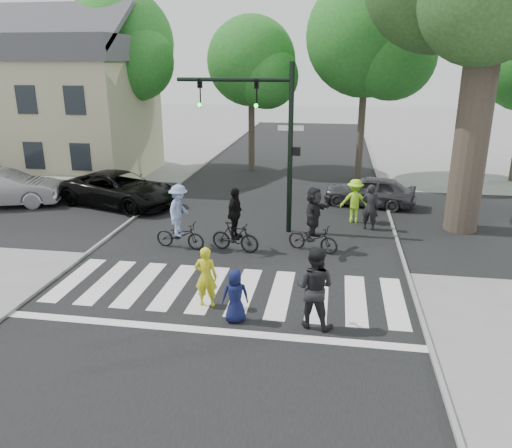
{
  "coord_description": "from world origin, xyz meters",
  "views": [
    {
      "loc": [
        2.81,
        -11.19,
        6.02
      ],
      "look_at": [
        0.5,
        3.0,
        1.3
      ],
      "focal_mm": 35.0,
      "sensor_mm": 36.0,
      "label": 1
    }
  ],
  "objects_px": {
    "traffic_signal": "(267,125)",
    "cyclist_right": "(314,223)",
    "cyclist_mid": "(235,226)",
    "cyclist_left": "(179,221)",
    "car_suv": "(120,189)",
    "pedestrian_adult": "(314,287)",
    "pedestrian_child": "(235,296)",
    "car_silver": "(2,188)",
    "car_grey": "(370,191)",
    "pedestrian_woman": "(206,277)"
  },
  "relations": [
    {
      "from": "cyclist_right",
      "to": "car_grey",
      "type": "distance_m",
      "value": 6.24
    },
    {
      "from": "pedestrian_adult",
      "to": "cyclist_left",
      "type": "xyz_separation_m",
      "value": [
        -4.69,
        4.51,
        -0.06
      ]
    },
    {
      "from": "pedestrian_woman",
      "to": "car_grey",
      "type": "xyz_separation_m",
      "value": [
        4.6,
        10.19,
        -0.14
      ]
    },
    {
      "from": "traffic_signal",
      "to": "car_silver",
      "type": "relative_size",
      "value": 1.24
    },
    {
      "from": "cyclist_mid",
      "to": "pedestrian_adult",
      "type": "bearing_deg",
      "value": -58.23
    },
    {
      "from": "car_silver",
      "to": "car_suv",
      "type": "bearing_deg",
      "value": -98.06
    },
    {
      "from": "cyclist_mid",
      "to": "car_suv",
      "type": "bearing_deg",
      "value": 142.83
    },
    {
      "from": "cyclist_right",
      "to": "car_silver",
      "type": "height_order",
      "value": "cyclist_right"
    },
    {
      "from": "pedestrian_adult",
      "to": "cyclist_right",
      "type": "height_order",
      "value": "cyclist_right"
    },
    {
      "from": "car_suv",
      "to": "car_grey",
      "type": "height_order",
      "value": "car_suv"
    },
    {
      "from": "pedestrian_adult",
      "to": "cyclist_right",
      "type": "bearing_deg",
      "value": -72.79
    },
    {
      "from": "pedestrian_child",
      "to": "cyclist_left",
      "type": "height_order",
      "value": "cyclist_left"
    },
    {
      "from": "cyclist_left",
      "to": "car_suv",
      "type": "relative_size",
      "value": 0.41
    },
    {
      "from": "cyclist_mid",
      "to": "cyclist_right",
      "type": "bearing_deg",
      "value": 8.99
    },
    {
      "from": "cyclist_left",
      "to": "pedestrian_woman",
      "type": "bearing_deg",
      "value": -63.71
    },
    {
      "from": "car_suv",
      "to": "car_silver",
      "type": "distance_m",
      "value": 5.09
    },
    {
      "from": "pedestrian_woman",
      "to": "car_silver",
      "type": "height_order",
      "value": "pedestrian_woman"
    },
    {
      "from": "cyclist_left",
      "to": "cyclist_right",
      "type": "xyz_separation_m",
      "value": [
        4.41,
        0.42,
        0.03
      ]
    },
    {
      "from": "cyclist_left",
      "to": "cyclist_right",
      "type": "distance_m",
      "value": 4.43
    },
    {
      "from": "traffic_signal",
      "to": "pedestrian_child",
      "type": "height_order",
      "value": "traffic_signal"
    },
    {
      "from": "pedestrian_woman",
      "to": "car_suv",
      "type": "bearing_deg",
      "value": -54.02
    },
    {
      "from": "pedestrian_woman",
      "to": "cyclist_mid",
      "type": "distance_m",
      "value": 3.93
    },
    {
      "from": "pedestrian_adult",
      "to": "car_grey",
      "type": "height_order",
      "value": "pedestrian_adult"
    },
    {
      "from": "pedestrian_adult",
      "to": "cyclist_left",
      "type": "height_order",
      "value": "cyclist_left"
    },
    {
      "from": "cyclist_right",
      "to": "cyclist_mid",
      "type": "bearing_deg",
      "value": -171.01
    },
    {
      "from": "cyclist_left",
      "to": "cyclist_mid",
      "type": "bearing_deg",
      "value": 0.62
    },
    {
      "from": "pedestrian_adult",
      "to": "pedestrian_child",
      "type": "bearing_deg",
      "value": 16.33
    },
    {
      "from": "traffic_signal",
      "to": "car_grey",
      "type": "bearing_deg",
      "value": 45.62
    },
    {
      "from": "traffic_signal",
      "to": "cyclist_mid",
      "type": "xyz_separation_m",
      "value": [
        -0.71,
        -2.23,
        -3.02
      ]
    },
    {
      "from": "traffic_signal",
      "to": "car_silver",
      "type": "xyz_separation_m",
      "value": [
        -11.72,
        1.46,
        -3.1
      ]
    },
    {
      "from": "cyclist_mid",
      "to": "car_grey",
      "type": "distance_m",
      "value": 7.81
    },
    {
      "from": "cyclist_right",
      "to": "car_suv",
      "type": "height_order",
      "value": "cyclist_right"
    },
    {
      "from": "car_suv",
      "to": "pedestrian_adult",
      "type": "bearing_deg",
      "value": -117.61
    },
    {
      "from": "car_suv",
      "to": "car_silver",
      "type": "xyz_separation_m",
      "value": [
        -5.01,
        -0.86,
        0.06
      ]
    },
    {
      "from": "pedestrian_woman",
      "to": "car_silver",
      "type": "relative_size",
      "value": 0.33
    },
    {
      "from": "pedestrian_adult",
      "to": "cyclist_mid",
      "type": "relative_size",
      "value": 0.94
    },
    {
      "from": "pedestrian_woman",
      "to": "cyclist_right",
      "type": "height_order",
      "value": "cyclist_right"
    },
    {
      "from": "cyclist_right",
      "to": "pedestrian_woman",
      "type": "bearing_deg",
      "value": -119.87
    },
    {
      "from": "cyclist_left",
      "to": "cyclist_mid",
      "type": "distance_m",
      "value": 1.88
    },
    {
      "from": "pedestrian_child",
      "to": "car_grey",
      "type": "distance_m",
      "value": 11.48
    },
    {
      "from": "pedestrian_child",
      "to": "cyclist_mid",
      "type": "height_order",
      "value": "cyclist_mid"
    },
    {
      "from": "pedestrian_adult",
      "to": "car_silver",
      "type": "height_order",
      "value": "pedestrian_adult"
    },
    {
      "from": "traffic_signal",
      "to": "pedestrian_woman",
      "type": "relative_size",
      "value": 3.72
    },
    {
      "from": "car_grey",
      "to": "cyclist_left",
      "type": "bearing_deg",
      "value": -35.85
    },
    {
      "from": "car_suv",
      "to": "car_grey",
      "type": "relative_size",
      "value": 1.36
    },
    {
      "from": "cyclist_left",
      "to": "car_grey",
      "type": "height_order",
      "value": "cyclist_left"
    },
    {
      "from": "pedestrian_adult",
      "to": "car_suv",
      "type": "xyz_separation_m",
      "value": [
        -8.8,
        9.08,
        -0.27
      ]
    },
    {
      "from": "car_suv",
      "to": "car_silver",
      "type": "height_order",
      "value": "car_silver"
    },
    {
      "from": "traffic_signal",
      "to": "cyclist_right",
      "type": "xyz_separation_m",
      "value": [
        1.83,
        -1.83,
        -2.93
      ]
    },
    {
      "from": "traffic_signal",
      "to": "pedestrian_woman",
      "type": "xyz_separation_m",
      "value": [
        -0.66,
        -6.16,
        -3.09
      ]
    }
  ]
}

